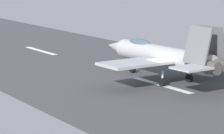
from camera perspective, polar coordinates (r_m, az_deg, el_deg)
ground_plane at (r=49.24m, az=5.47°, el=-1.98°), size 400.00×400.00×0.00m
runway_strip at (r=49.23m, az=5.48°, el=-1.98°), size 240.00×26.00×0.02m
fighter_jet at (r=51.04m, az=5.36°, el=1.20°), size 16.79×14.26×5.60m
crew_person at (r=69.68m, az=2.82°, el=2.34°), size 0.49×0.57×1.60m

